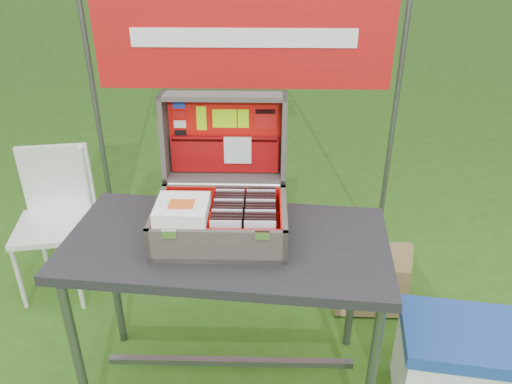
{
  "coord_description": "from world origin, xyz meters",
  "views": [
    {
      "loc": [
        0.13,
        -1.62,
        1.81
      ],
      "look_at": [
        0.09,
        0.1,
        0.9
      ],
      "focal_mm": 35.0,
      "sensor_mm": 36.0,
      "label": 1
    }
  ],
  "objects_px": {
    "suitcase": "(220,173)",
    "chair": "(52,229)",
    "cardboard_box": "(372,280)",
    "table": "(229,316)",
    "cooler": "(457,369)"
  },
  "relations": [
    {
      "from": "suitcase",
      "to": "chair",
      "type": "relative_size",
      "value": 0.64
    },
    {
      "from": "suitcase",
      "to": "cardboard_box",
      "type": "bearing_deg",
      "value": 30.06
    },
    {
      "from": "chair",
      "to": "table",
      "type": "bearing_deg",
      "value": -42.75
    },
    {
      "from": "table",
      "to": "cooler",
      "type": "xyz_separation_m",
      "value": [
        0.94,
        -0.11,
        -0.17
      ]
    },
    {
      "from": "suitcase",
      "to": "chair",
      "type": "height_order",
      "value": "suitcase"
    },
    {
      "from": "suitcase",
      "to": "cooler",
      "type": "relative_size",
      "value": 1.07
    },
    {
      "from": "suitcase",
      "to": "cooler",
      "type": "height_order",
      "value": "suitcase"
    },
    {
      "from": "table",
      "to": "cooler",
      "type": "distance_m",
      "value": 0.96
    },
    {
      "from": "table",
      "to": "suitcase",
      "type": "relative_size",
      "value": 2.38
    },
    {
      "from": "suitcase",
      "to": "chair",
      "type": "distance_m",
      "value": 1.26
    },
    {
      "from": "cooler",
      "to": "table",
      "type": "bearing_deg",
      "value": -178.23
    },
    {
      "from": "suitcase",
      "to": "cardboard_box",
      "type": "height_order",
      "value": "suitcase"
    },
    {
      "from": "table",
      "to": "cooler",
      "type": "relative_size",
      "value": 2.55
    },
    {
      "from": "table",
      "to": "cooler",
      "type": "height_order",
      "value": "table"
    },
    {
      "from": "table",
      "to": "cardboard_box",
      "type": "distance_m",
      "value": 0.88
    }
  ]
}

